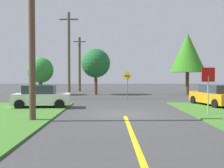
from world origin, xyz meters
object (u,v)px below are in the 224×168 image
(direction_sign, at_px, (127,82))
(car_on_crossroad, at_px, (215,96))
(utility_pole_far, at_px, (80,64))
(oak_tree_left, at_px, (188,53))
(utility_pole_near, at_px, (32,33))
(utility_pole_mid, at_px, (69,54))
(stop_sign, at_px, (208,81))
(pine_tree_center, at_px, (96,63))
(oak_tree_right, at_px, (41,70))
(parked_car_near_building, at_px, (41,97))

(direction_sign, bearing_deg, car_on_crossroad, -37.41)
(utility_pole_far, distance_m, oak_tree_left, 15.45)
(utility_pole_near, height_order, utility_pole_mid, utility_pole_near)
(oak_tree_left, bearing_deg, stop_sign, -102.42)
(stop_sign, distance_m, direction_sign, 10.03)
(utility_pole_far, bearing_deg, direction_sign, -67.39)
(stop_sign, height_order, pine_tree_center, pine_tree_center)
(utility_pole_far, bearing_deg, stop_sign, -66.86)
(utility_pole_near, relative_size, utility_pole_mid, 1.01)
(utility_pole_mid, height_order, pine_tree_center, utility_pole_mid)
(direction_sign, bearing_deg, oak_tree_right, 143.96)
(stop_sign, distance_m, car_on_crossroad, 5.03)
(direction_sign, bearing_deg, oak_tree_left, 44.09)
(pine_tree_center, bearing_deg, direction_sign, -66.75)
(stop_sign, bearing_deg, oak_tree_right, -58.53)
(oak_tree_left, height_order, oak_tree_right, oak_tree_left)
(direction_sign, height_order, oak_tree_left, oak_tree_left)
(utility_pole_near, distance_m, oak_tree_left, 22.89)
(oak_tree_right, bearing_deg, oak_tree_left, 1.16)
(utility_pole_near, bearing_deg, parked_car_near_building, 100.04)
(utility_pole_mid, height_order, direction_sign, utility_pole_mid)
(oak_tree_left, height_order, pine_tree_center, oak_tree_left)
(stop_sign, height_order, car_on_crossroad, stop_sign)
(utility_pole_far, xyz_separation_m, direction_sign, (6.02, -14.45, -2.34))
(pine_tree_center, bearing_deg, utility_pole_far, 111.87)
(pine_tree_center, bearing_deg, oak_tree_left, -0.93)
(parked_car_near_building, xyz_separation_m, utility_pole_far, (0.44, 20.15, 3.22))
(parked_car_near_building, height_order, utility_pole_near, utility_pole_near)
(utility_pole_mid, xyz_separation_m, oak_tree_left, (13.36, 5.86, 0.68))
(car_on_crossroad, distance_m, direction_sign, 7.89)
(parked_car_near_building, xyz_separation_m, oak_tree_left, (14.20, 13.20, 4.24))
(utility_pole_far, relative_size, direction_sign, 2.91)
(stop_sign, xyz_separation_m, oak_tree_right, (-13.90, 16.31, 0.97))
(car_on_crossroad, relative_size, utility_pole_near, 0.54)
(parked_car_near_building, height_order, oak_tree_left, oak_tree_left)
(utility_pole_far, distance_m, oak_tree_right, 8.31)
(stop_sign, height_order, oak_tree_left, oak_tree_left)
(stop_sign, xyz_separation_m, pine_tree_center, (-7.38, 16.84, 1.81))
(parked_car_near_building, bearing_deg, pine_tree_center, 72.57)
(car_on_crossroad, distance_m, parked_car_near_building, 12.72)
(utility_pole_far, xyz_separation_m, oak_tree_left, (13.76, -6.95, 1.02))
(stop_sign, distance_m, utility_pole_near, 10.07)
(car_on_crossroad, height_order, oak_tree_left, oak_tree_left)
(utility_pole_far, height_order, direction_sign, utility_pole_far)
(car_on_crossroad, xyz_separation_m, oak_tree_right, (-16.05, 11.91, 2.13))
(car_on_crossroad, bearing_deg, parked_car_near_building, 83.18)
(car_on_crossroad, bearing_deg, utility_pole_near, 107.65)
(utility_pole_near, relative_size, utility_pole_far, 1.09)
(utility_pole_far, bearing_deg, oak_tree_left, -26.79)
(parked_car_near_building, bearing_deg, utility_pole_near, -84.11)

